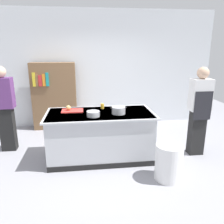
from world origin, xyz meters
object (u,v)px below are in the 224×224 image
onion (68,108)px  stock_pot (119,110)px  bookshelf (54,96)px  trash_bin (169,162)px  person_chef (199,110)px  juice_cup (102,106)px  person_guest (5,107)px  mixing_bowl (93,114)px

onion → stock_pot: bearing=-17.5°
stock_pot → bookshelf: (-1.36, 1.89, -0.11)m
trash_bin → person_chef: size_ratio=0.35×
onion → bookshelf: size_ratio=0.05×
stock_pot → juice_cup: (-0.26, 0.38, -0.02)m
person_guest → mixing_bowl: bearing=68.3°
onion → stock_pot: 0.95m
juice_cup → trash_bin: 1.64m
juice_cup → mixing_bowl: bearing=-112.4°
juice_cup → stock_pot: bearing=-55.3°
stock_pot → juice_cup: size_ratio=3.11×
onion → person_chef: bearing=-6.0°
juice_cup → bookshelf: size_ratio=0.06×
person_chef → person_guest: 3.80m
trash_bin → bookshelf: bearing=127.5°
stock_pot → mixing_bowl: 0.48m
onion → bookshelf: bearing=105.8°
onion → bookshelf: 1.67m
bookshelf → person_guest: bearing=-124.0°
juice_cup → person_guest: person_guest is taller
trash_bin → onion: bearing=146.3°
onion → mixing_bowl: size_ratio=0.40×
mixing_bowl → juice_cup: (0.20, 0.49, 0.00)m
onion → person_chef: size_ratio=0.05×
mixing_bowl → person_guest: size_ratio=0.13×
stock_pot → mixing_bowl: (-0.46, -0.11, -0.02)m
mixing_bowl → bookshelf: bookshelf is taller
onion → trash_bin: 2.04m
juice_cup → bookshelf: (-1.10, 1.51, -0.10)m
stock_pot → mixing_bowl: size_ratio=1.37×
stock_pot → bookshelf: size_ratio=0.18×
stock_pot → juice_cup: stock_pot is taller
mixing_bowl → juice_cup: size_ratio=2.27×
juice_cup → bookshelf: bookshelf is taller
person_chef → stock_pot: bearing=71.8°
mixing_bowl → stock_pot: bearing=13.1°
bookshelf → onion: bearing=-74.2°
juice_cup → bookshelf: 1.88m
person_chef → person_guest: bearing=60.9°
trash_bin → bookshelf: bookshelf is taller
person_chef → onion: bearing=64.8°
onion → bookshelf: bookshelf is taller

